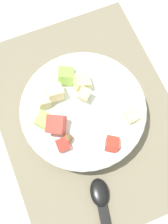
{
  "coord_description": "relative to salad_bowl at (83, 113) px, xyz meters",
  "views": [
    {
      "loc": [
        0.21,
        -0.09,
        0.66
      ],
      "look_at": [
        0.0,
        -0.01,
        0.05
      ],
      "focal_mm": 51.51,
      "sensor_mm": 36.0,
      "label": 1
    }
  ],
  "objects": [
    {
      "name": "placemat",
      "position": [
        -0.0,
        0.01,
        -0.04
      ],
      "size": [
        0.5,
        0.37,
        0.01
      ],
      "primitive_type": "cube",
      "color": "#756B56",
      "rests_on": "ground_plane"
    },
    {
      "name": "salad_bowl",
      "position": [
        0.0,
        0.0,
        0.0
      ],
      "size": [
        0.26,
        0.26,
        0.09
      ],
      "color": "white",
      "rests_on": "placemat"
    },
    {
      "name": "ground_plane",
      "position": [
        -0.0,
        0.01,
        -0.04
      ],
      "size": [
        2.4,
        2.4,
        0.0
      ],
      "primitive_type": "plane",
      "color": "silver"
    },
    {
      "name": "serving_spoon",
      "position": [
        0.2,
        -0.04,
        -0.03
      ],
      "size": [
        0.23,
        0.07,
        0.01
      ],
      "color": "black",
      "rests_on": "placemat"
    }
  ]
}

